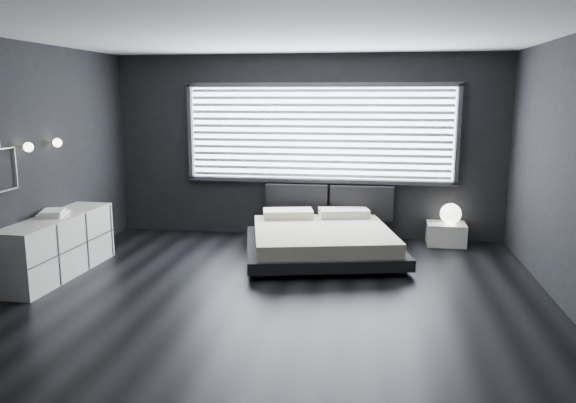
# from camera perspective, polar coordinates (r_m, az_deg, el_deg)

# --- Properties ---
(room) EXTENTS (6.04, 6.00, 2.80)m
(room) POSITION_cam_1_polar(r_m,az_deg,el_deg) (5.97, -1.24, 3.21)
(room) COLOR black
(room) RESTS_ON ground
(window) EXTENTS (4.14, 0.09, 1.52)m
(window) POSITION_cam_1_polar(r_m,az_deg,el_deg) (8.58, 3.22, 6.91)
(window) COLOR white
(window) RESTS_ON ground
(headboard) EXTENTS (1.96, 0.16, 0.52)m
(headboard) POSITION_cam_1_polar(r_m,az_deg,el_deg) (8.65, 4.18, -0.02)
(headboard) COLOR black
(headboard) RESTS_ON ground
(sconce_near) EXTENTS (0.18, 0.11, 0.11)m
(sconce_near) POSITION_cam_1_polar(r_m,az_deg,el_deg) (7.09, -24.89, 5.03)
(sconce_near) COLOR silver
(sconce_near) RESTS_ON ground
(sconce_far) EXTENTS (0.18, 0.11, 0.11)m
(sconce_far) POSITION_cam_1_polar(r_m,az_deg,el_deg) (7.59, -22.41, 5.54)
(sconce_far) COLOR silver
(sconce_far) RESTS_ON ground
(wall_art_lower) EXTENTS (0.01, 0.48, 0.48)m
(wall_art_lower) POSITION_cam_1_polar(r_m,az_deg,el_deg) (6.87, -26.99, 2.86)
(wall_art_lower) COLOR #47474C
(wall_art_lower) RESTS_ON ground
(bed) EXTENTS (2.41, 2.34, 0.53)m
(bed) POSITION_cam_1_polar(r_m,az_deg,el_deg) (7.70, 3.44, -3.86)
(bed) COLOR black
(bed) RESTS_ON ground
(nightstand) EXTENTS (0.56, 0.47, 0.32)m
(nightstand) POSITION_cam_1_polar(r_m,az_deg,el_deg) (8.64, 15.74, -3.18)
(nightstand) COLOR white
(nightstand) RESTS_ON ground
(orb_lamp) EXTENTS (0.30, 0.30, 0.30)m
(orb_lamp) POSITION_cam_1_polar(r_m,az_deg,el_deg) (8.55, 16.20, -1.20)
(orb_lamp) COLOR white
(orb_lamp) RESTS_ON nightstand
(dresser) EXTENTS (0.59, 1.87, 0.74)m
(dresser) POSITION_cam_1_polar(r_m,az_deg,el_deg) (7.44, -22.42, -4.19)
(dresser) COLOR white
(dresser) RESTS_ON ground
(book_stack) EXTENTS (0.36, 0.43, 0.08)m
(book_stack) POSITION_cam_1_polar(r_m,az_deg,el_deg) (7.38, -22.75, -1.09)
(book_stack) COLOR white
(book_stack) RESTS_ON dresser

